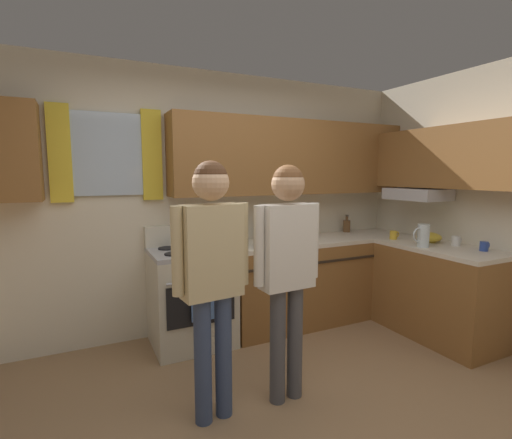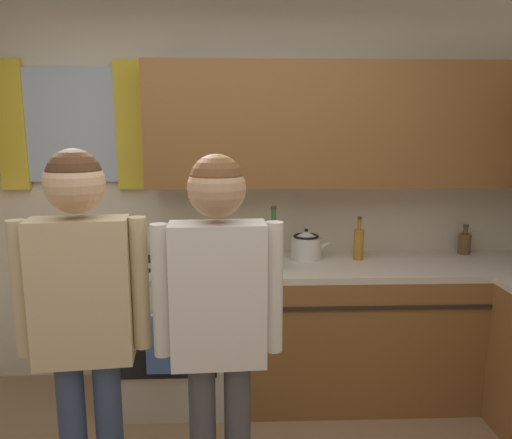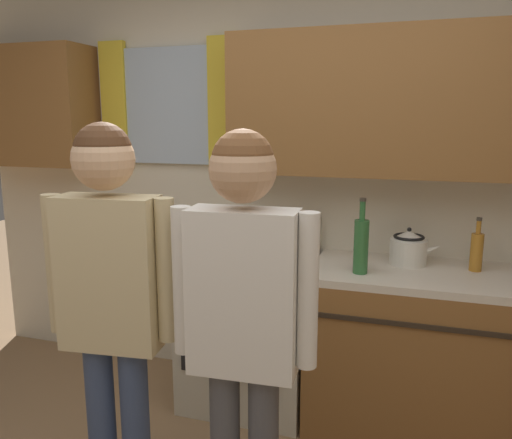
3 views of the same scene
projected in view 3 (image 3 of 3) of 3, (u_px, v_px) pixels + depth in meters
back_wall_unit at (318, 151)px, 2.98m from camera, size 4.60×0.42×2.60m
stove_oven at (250, 326)px, 3.04m from camera, size 0.72×0.67×1.10m
bottle_wine_green at (361, 245)px, 2.61m from camera, size 0.08×0.08×0.39m
bottle_oil_amber at (477, 251)px, 2.65m from camera, size 0.06×0.06×0.29m
stovetop_kettle at (409, 247)px, 2.78m from camera, size 0.27×0.20×0.21m
adult_left at (111, 289)px, 1.91m from camera, size 0.52×0.23×1.68m
adult_in_plaid at (243, 309)px, 1.74m from camera, size 0.51×0.22×1.66m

